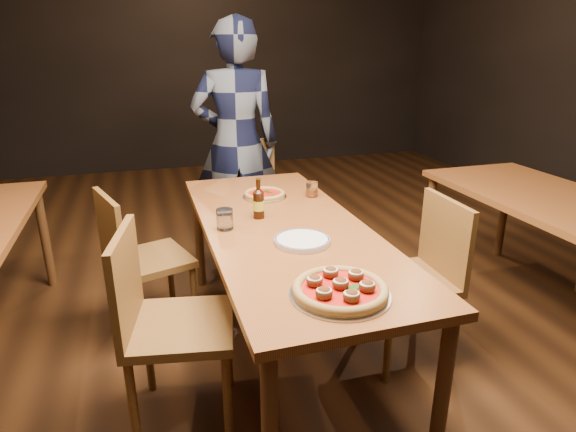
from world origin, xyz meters
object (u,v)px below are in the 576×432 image
object	(u,v)px
chair_main_nw	(181,325)
table_main	(285,239)
water_glass	(225,219)
amber_glass	(312,189)
diner	(236,143)
chair_end	(253,201)
beer_bottle	(259,204)
plate_stack	(302,241)
chair_main_e	(407,279)
pizza_meatball	(340,289)
chair_main_sw	(149,259)
pizza_margherita	(265,194)

from	to	relation	value
chair_main_nw	table_main	bearing A→B (deg)	-48.93
water_glass	amber_glass	bearing A→B (deg)	32.67
diner	chair_end	bearing A→B (deg)	131.98
chair_end	amber_glass	world-z (taller)	chair_end
chair_end	beer_bottle	xyz separation A→B (m)	(-0.22, -1.11, 0.34)
beer_bottle	water_glass	distance (m)	0.23
table_main	plate_stack	bearing A→B (deg)	-87.95
table_main	chair_main_e	world-z (taller)	chair_main_e
chair_main_nw	chair_main_e	xyz separation A→B (m)	(1.18, 0.11, -0.02)
beer_bottle	diner	bearing A→B (deg)	83.92
chair_end	pizza_meatball	size ratio (longest dim) A/B	2.55
chair_main_e	chair_end	distance (m)	1.56
chair_main_sw	chair_main_nw	bearing A→B (deg)	169.91
pizza_meatball	amber_glass	world-z (taller)	amber_glass
pizza_meatball	plate_stack	bearing A→B (deg)	87.31
table_main	chair_end	world-z (taller)	chair_end
chair_end	amber_glass	xyz separation A→B (m)	(0.18, -0.83, 0.31)
chair_main_nw	water_glass	size ratio (longest dim) A/B	9.22
chair_main_e	pizza_meatball	xyz separation A→B (m)	(-0.62, -0.53, 0.31)
chair_main_e	amber_glass	bearing A→B (deg)	-153.83
chair_end	plate_stack	size ratio (longest dim) A/B	3.77
chair_end	diner	world-z (taller)	diner
chair_main_sw	amber_glass	world-z (taller)	chair_main_sw
chair_main_sw	amber_glass	bearing A→B (deg)	-109.45
beer_bottle	pizza_margherita	bearing A→B (deg)	70.78
beer_bottle	amber_glass	world-z (taller)	beer_bottle
chair_main_nw	pizza_meatball	bearing A→B (deg)	-115.62
chair_main_e	chair_end	xyz separation A→B (m)	(-0.48, 1.49, 0.02)
chair_main_nw	pizza_meatball	xyz separation A→B (m)	(0.56, -0.41, 0.30)
pizza_meatball	chair_main_e	bearing A→B (deg)	40.49
pizza_meatball	beer_bottle	size ratio (longest dim) A/B	1.78
pizza_margherita	beer_bottle	bearing A→B (deg)	-109.22
pizza_margherita	water_glass	xyz separation A→B (m)	(-0.32, -0.46, 0.04)
chair_main_sw	water_glass	size ratio (longest dim) A/B	8.75
diner	plate_stack	bearing A→B (deg)	97.33
chair_main_sw	beer_bottle	distance (m)	0.76
table_main	amber_glass	distance (m)	0.54
chair_main_e	plate_stack	size ratio (longest dim) A/B	3.63
chair_main_e	water_glass	world-z (taller)	chair_main_e
pizza_margherita	diner	distance (m)	0.90
chair_main_sw	chair_end	distance (m)	1.13
chair_end	beer_bottle	distance (m)	1.18
chair_main_sw	water_glass	world-z (taller)	chair_main_sw
table_main	water_glass	distance (m)	0.33
amber_glass	diner	size ratio (longest dim) A/B	0.05
beer_bottle	table_main	bearing A→B (deg)	-57.30
pizza_meatball	amber_glass	size ratio (longest dim) A/B	4.22
water_glass	chair_main_sw	bearing A→B (deg)	132.49
chair_main_sw	pizza_margherita	xyz separation A→B (m)	(0.70, 0.04, 0.31)
pizza_meatball	chair_main_nw	bearing A→B (deg)	143.63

